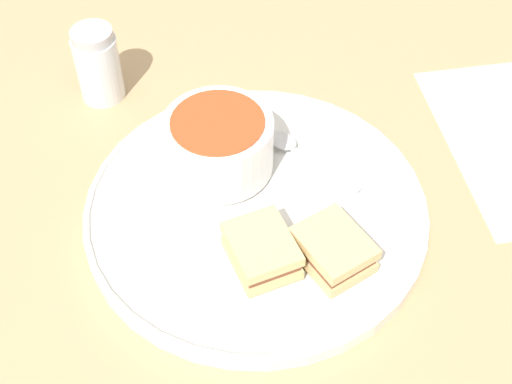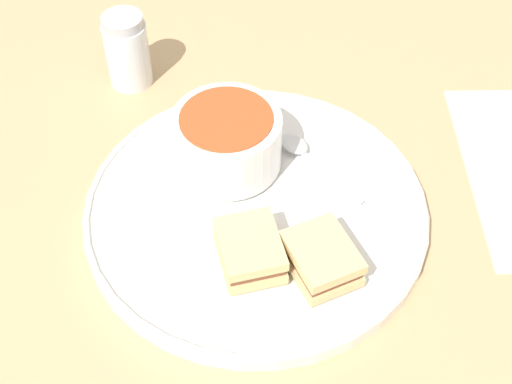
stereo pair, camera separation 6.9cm
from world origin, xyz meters
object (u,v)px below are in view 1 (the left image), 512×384
object	(u,v)px
spoon	(289,145)
salt_shaker	(98,65)
soup_bowl	(219,144)
sandwich_half_near	(262,250)
sandwich_half_far	(333,250)

from	to	relation	value
spoon	salt_shaker	bearing A→B (deg)	14.65
soup_bowl	sandwich_half_near	distance (m)	0.13
sandwich_half_near	sandwich_half_far	bearing A→B (deg)	75.53
soup_bowl	salt_shaker	world-z (taller)	salt_shaker
sandwich_half_near	salt_shaker	xyz separation A→B (m)	(-0.29, -0.11, 0.01)
soup_bowl	spoon	size ratio (longest dim) A/B	1.03
spoon	sandwich_half_near	xyz separation A→B (m)	(0.13, -0.07, 0.01)
spoon	sandwich_half_far	size ratio (longest dim) A/B	1.33
sandwich_half_near	sandwich_half_far	xyz separation A→B (m)	(0.02, 0.06, 0.00)
spoon	sandwich_half_far	distance (m)	0.15
soup_bowl	spoon	xyz separation A→B (m)	(-0.01, 0.08, -0.03)
sandwich_half_near	sandwich_half_far	world-z (taller)	same
salt_shaker	sandwich_half_near	bearing A→B (deg)	20.81
sandwich_half_far	spoon	bearing A→B (deg)	178.45
salt_shaker	sandwich_half_far	bearing A→B (deg)	29.39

